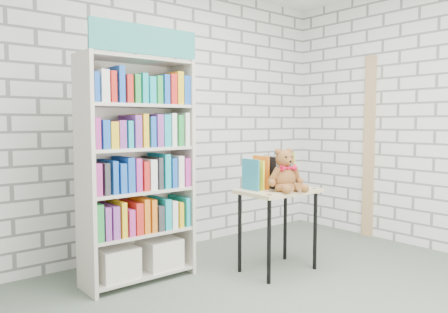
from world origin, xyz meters
TOP-DOWN VIEW (x-y plane):
  - room_shell at (0.00, 0.00)m, footprint 4.52×4.02m
  - bookshelf at (-0.58, 1.36)m, footprint 0.93×0.36m
  - display_table at (0.51, 0.78)m, footprint 0.70×0.49m
  - table_books at (0.51, 0.89)m, footprint 0.49×0.22m
  - teddy_bear at (0.49, 0.67)m, footprint 0.34×0.33m
  - door_trim at (2.23, 0.95)m, footprint 0.05×0.12m

SIDE VIEW (x-z plane):
  - display_table at x=0.51m, z-range 0.27..1.01m
  - table_books at x=0.51m, z-range 0.74..1.03m
  - teddy_bear at x=0.49m, z-range 0.70..1.08m
  - bookshelf at x=-0.58m, z-range -0.09..2.00m
  - door_trim at x=2.23m, z-range 0.00..2.10m
  - room_shell at x=0.00m, z-range 0.38..3.19m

